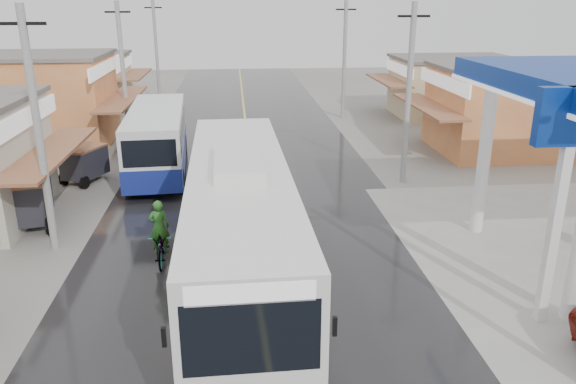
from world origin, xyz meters
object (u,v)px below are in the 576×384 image
Objects in this scene: cyclist at (161,242)px; tricycle_near at (28,199)px; second_bus at (157,139)px; tricycle_far at (84,162)px; coach_bus at (240,228)px.

tricycle_near is (-5.26, 3.57, 0.36)m from cyclist.
tricycle_far is at bearing -162.22° from second_bus.
cyclist reaches higher than tricycle_far.
coach_bus is at bearing -76.04° from second_bus.
second_bus reaches higher than cyclist.
cyclist is (-2.54, 2.08, -1.25)m from coach_bus.
coach_bus is 5.15× the size of tricycle_near.
tricycle_far is (-7.07, 10.96, -1.01)m from coach_bus.
cyclist is 0.86× the size of tricycle_far.
second_bus is 3.55m from tricycle_far.
tricycle_near is (-3.97, -6.57, -0.58)m from second_bus.
second_bus is 7.70m from tricycle_near.
cyclist is at bearing -45.96° from tricycle_near.
coach_bus is 1.39× the size of second_bus.
second_bus is 3.70× the size of tricycle_near.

